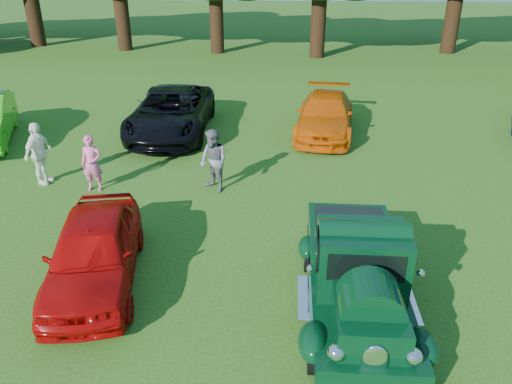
# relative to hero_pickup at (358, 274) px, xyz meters

# --- Properties ---
(ground) EXTENTS (120.00, 120.00, 0.00)m
(ground) POSITION_rel_hero_pickup_xyz_m (-1.65, 0.42, -0.73)
(ground) COLOR #2A5113
(ground) RESTS_ON ground
(hero_pickup) EXTENTS (2.02, 4.34, 1.69)m
(hero_pickup) POSITION_rel_hero_pickup_xyz_m (0.00, 0.00, 0.00)
(hero_pickup) COLOR black
(hero_pickup) RESTS_ON ground
(red_convertible) EXTENTS (2.28, 4.08, 1.31)m
(red_convertible) POSITION_rel_hero_pickup_xyz_m (-4.76, 0.50, -0.08)
(red_convertible) COLOR #A60807
(red_convertible) RESTS_ON ground
(back_car_black) EXTENTS (2.66, 5.43, 1.48)m
(back_car_black) POSITION_rel_hero_pickup_xyz_m (-5.23, 9.07, 0.01)
(back_car_black) COLOR black
(back_car_black) RESTS_ON ground
(back_car_orange) EXTENTS (2.30, 4.66, 1.30)m
(back_car_orange) POSITION_rel_hero_pickup_xyz_m (-0.02, 9.38, -0.08)
(back_car_orange) COLOR #CE5207
(back_car_orange) RESTS_ON ground
(spectator_pink) EXTENTS (0.56, 0.38, 1.49)m
(spectator_pink) POSITION_rel_hero_pickup_xyz_m (-6.25, 4.43, 0.01)
(spectator_pink) COLOR #E35D97
(spectator_pink) RESTS_ON ground
(spectator_grey) EXTENTS (1.01, 1.00, 1.64)m
(spectator_grey) POSITION_rel_hero_pickup_xyz_m (-3.13, 4.61, 0.09)
(spectator_grey) COLOR slate
(spectator_grey) RESTS_ON ground
(spectator_white) EXTENTS (0.61, 1.06, 1.69)m
(spectator_white) POSITION_rel_hero_pickup_xyz_m (-7.80, 4.75, 0.11)
(spectator_white) COLOR white
(spectator_white) RESTS_ON ground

